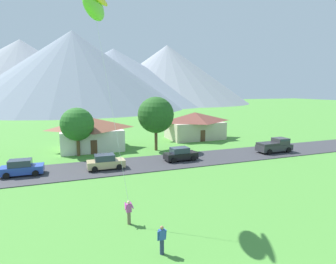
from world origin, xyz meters
TOP-DOWN VIEW (x-y plane):
  - road_strip at (0.00, 25.64)m, footprint 160.00×7.17m
  - mountain_central_ridge at (57.85, 165.55)m, footprint 104.16×104.16m
  - mountain_west_ridge at (23.09, 162.48)m, footprint 116.45×116.45m
  - mountain_far_east_ridge at (-25.40, 160.25)m, footprint 108.41×108.41m
  - mountain_east_ridge at (-0.81, 130.88)m, footprint 100.17×100.17m
  - house_left_center at (-2.75, 37.07)m, footprint 9.61×8.21m
  - house_right_center at (16.06, 39.51)m, footprint 10.45×6.99m
  - tree_near_left at (6.20, 32.49)m, footprint 5.35×5.35m
  - tree_left_of_center at (-4.86, 32.97)m, footprint 4.50×4.50m
  - parked_car_black_mid_west at (7.17, 25.51)m, footprint 4.26×2.20m
  - parked_car_tan_mid_east at (-2.34, 25.00)m, footprint 4.22×2.12m
  - parked_car_blue_east_end at (-10.99, 25.77)m, footprint 4.25×2.18m
  - pickup_truck_charcoal_west_side at (21.81, 25.00)m, footprint 5.22×2.36m
  - kite_flyer_with_kite at (-4.02, 15.38)m, footprint 2.96×6.14m
  - watcher_person at (-1.84, 7.18)m, footprint 0.56×0.24m

SIDE VIEW (x-z plane):
  - road_strip at x=0.00m, z-range 0.00..0.08m
  - parked_car_black_mid_west at x=7.17m, z-range 0.03..1.71m
  - parked_car_tan_mid_east at x=-2.34m, z-range 0.03..1.71m
  - parked_car_blue_east_end at x=-10.99m, z-range 0.03..1.71m
  - watcher_person at x=-1.84m, z-range 0.04..1.71m
  - pickup_truck_charcoal_west_side at x=21.81m, z-range 0.06..2.06m
  - house_left_center at x=-2.75m, z-range 0.09..4.92m
  - house_right_center at x=16.06m, z-range 0.09..4.95m
  - tree_left_of_center at x=-4.86m, z-range 1.05..7.70m
  - tree_near_left at x=6.20m, z-range 1.31..9.32m
  - kite_flyer_with_kite at x=-4.02m, z-range 6.79..22.81m
  - mountain_west_ridge at x=23.09m, z-range 0.00..32.34m
  - mountain_far_east_ridge at x=-25.40m, z-range 0.00..34.34m
  - mountain_east_ridge at x=-0.81m, z-range 0.00..35.10m
  - mountain_central_ridge at x=57.85m, z-range 0.00..36.57m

